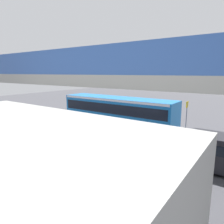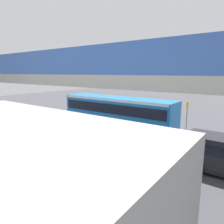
{
  "view_description": "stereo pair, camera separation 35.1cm",
  "coord_description": "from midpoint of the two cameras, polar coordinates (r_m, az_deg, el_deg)",
  "views": [
    {
      "loc": [
        -10.23,
        16.55,
        5.5
      ],
      "look_at": [
        1.6,
        0.08,
        1.6
      ],
      "focal_mm": 33.01,
      "sensor_mm": 36.0,
      "label": 1
    },
    {
      "loc": [
        -10.51,
        16.34,
        5.5
      ],
      "look_at": [
        1.6,
        0.08,
        1.6
      ],
      "focal_mm": 33.01,
      "sensor_mm": 36.0,
      "label": 2
    }
  ],
  "objects": [
    {
      "name": "lane_dash_centre",
      "position": [
        22.92,
        1.86,
        -2.99
      ],
      "size": [
        2.0,
        0.2,
        0.01
      ],
      "primitive_type": "cube",
      "color": "silver",
      "rests_on": "ground"
    },
    {
      "name": "traffic_sign",
      "position": [
        20.93,
        19.56,
        0.32
      ],
      "size": [
        0.08,
        0.6,
        2.8
      ],
      "color": "slate",
      "rests_on": "ground"
    },
    {
      "name": "lane_dash_left",
      "position": [
        21.04,
        10.97,
        -4.47
      ],
      "size": [
        2.0,
        0.2,
        0.01
      ],
      "primitive_type": "cube",
      "color": "silver",
      "rests_on": "ground"
    },
    {
      "name": "ground",
      "position": [
        20.2,
        3.33,
        -4.93
      ],
      "size": [
        80.0,
        80.0,
        0.0
      ],
      "primitive_type": "plane",
      "color": "#424247"
    },
    {
      "name": "city_bus",
      "position": [
        19.92,
        0.99,
        0.42
      ],
      "size": [
        11.54,
        2.85,
        3.15
      ],
      "color": "#196BB7",
      "rests_on": "ground"
    },
    {
      "name": "station_building",
      "position": [
        6.7,
        -28.23,
        -21.04
      ],
      "size": [
        9.0,
        5.04,
        4.2
      ],
      "color": "#9E9E99",
      "rests_on": "ground"
    },
    {
      "name": "lane_dash_leftmost",
      "position": [
        19.79,
        21.59,
        -6.03
      ],
      "size": [
        2.0,
        0.2,
        0.01
      ],
      "primitive_type": "cube",
      "color": "silver",
      "rests_on": "ground"
    },
    {
      "name": "lane_dash_right",
      "position": [
        25.31,
        -5.69,
        -1.71
      ],
      "size": [
        2.0,
        0.2,
        0.01
      ],
      "primitive_type": "cube",
      "color": "silver",
      "rests_on": "ground"
    },
    {
      "name": "pedestrian_overpass",
      "position": [
        12.73,
        -19.12,
        7.27
      ],
      "size": [
        29.87,
        2.6,
        6.51
      ],
      "color": "#9E9E99",
      "rests_on": "ground"
    }
  ]
}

